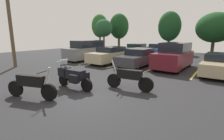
{
  "coord_description": "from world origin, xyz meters",
  "views": [
    {
      "loc": [
        4.86,
        -4.89,
        2.45
      ],
      "look_at": [
        0.42,
        1.56,
        0.81
      ],
      "focal_mm": 26.39,
      "sensor_mm": 36.0,
      "label": 1
    }
  ],
  "objects_px": {
    "car_champagne": "(111,55)",
    "car_tan": "(220,64)",
    "motorcycle_third": "(129,78)",
    "car_far_blue": "(158,50)",
    "motorcycle_second": "(32,85)",
    "car_charcoal": "(138,57)",
    "car_maroon": "(174,56)",
    "car_far_green": "(136,49)",
    "utility_pole": "(8,3)",
    "motorcycle_touring": "(73,76)",
    "car_grey": "(86,50)"
  },
  "relations": [
    {
      "from": "car_charcoal",
      "to": "car_maroon",
      "type": "relative_size",
      "value": 1.02
    },
    {
      "from": "motorcycle_touring",
      "to": "car_maroon",
      "type": "distance_m",
      "value": 8.06
    },
    {
      "from": "car_tan",
      "to": "utility_pole",
      "type": "bearing_deg",
      "value": -155.28
    },
    {
      "from": "car_tan",
      "to": "car_charcoal",
      "type": "bearing_deg",
      "value": -177.56
    },
    {
      "from": "car_grey",
      "to": "car_maroon",
      "type": "bearing_deg",
      "value": 1.88
    },
    {
      "from": "motorcycle_second",
      "to": "car_charcoal",
      "type": "relative_size",
      "value": 0.47
    },
    {
      "from": "car_maroon",
      "to": "car_tan",
      "type": "xyz_separation_m",
      "value": [
        2.94,
        -0.27,
        -0.29
      ]
    },
    {
      "from": "car_charcoal",
      "to": "car_far_green",
      "type": "height_order",
      "value": "same"
    },
    {
      "from": "car_tan",
      "to": "motorcycle_third",
      "type": "bearing_deg",
      "value": -118.66
    },
    {
      "from": "car_grey",
      "to": "car_champagne",
      "type": "distance_m",
      "value": 3.19
    },
    {
      "from": "car_maroon",
      "to": "car_far_green",
      "type": "relative_size",
      "value": 1.02
    },
    {
      "from": "car_grey",
      "to": "utility_pole",
      "type": "relative_size",
      "value": 0.52
    },
    {
      "from": "motorcycle_second",
      "to": "car_charcoal",
      "type": "xyz_separation_m",
      "value": [
        0.32,
        8.91,
        0.15
      ]
    },
    {
      "from": "car_grey",
      "to": "car_tan",
      "type": "xyz_separation_m",
      "value": [
        11.57,
        0.01,
        -0.32
      ]
    },
    {
      "from": "motorcycle_touring",
      "to": "utility_pole",
      "type": "relative_size",
      "value": 0.23
    },
    {
      "from": "car_champagne",
      "to": "motorcycle_second",
      "type": "bearing_deg",
      "value": -74.48
    },
    {
      "from": "car_champagne",
      "to": "car_tan",
      "type": "distance_m",
      "value": 8.4
    },
    {
      "from": "motorcycle_third",
      "to": "car_tan",
      "type": "height_order",
      "value": "motorcycle_third"
    },
    {
      "from": "car_champagne",
      "to": "car_tan",
      "type": "height_order",
      "value": "car_champagne"
    },
    {
      "from": "utility_pole",
      "to": "car_far_green",
      "type": "bearing_deg",
      "value": 73.03
    },
    {
      "from": "motorcycle_touring",
      "to": "car_grey",
      "type": "distance_m",
      "value": 9.52
    },
    {
      "from": "car_charcoal",
      "to": "car_maroon",
      "type": "height_order",
      "value": "car_maroon"
    },
    {
      "from": "motorcycle_touring",
      "to": "car_champagne",
      "type": "distance_m",
      "value": 7.72
    },
    {
      "from": "car_charcoal",
      "to": "car_far_green",
      "type": "xyz_separation_m",
      "value": [
        -3.83,
        7.27,
        0.02
      ]
    },
    {
      "from": "car_charcoal",
      "to": "utility_pole",
      "type": "distance_m",
      "value": 10.7
    },
    {
      "from": "motorcycle_second",
      "to": "car_tan",
      "type": "relative_size",
      "value": 0.46
    },
    {
      "from": "motorcycle_second",
      "to": "utility_pole",
      "type": "bearing_deg",
      "value": 158.65
    },
    {
      "from": "motorcycle_touring",
      "to": "car_far_blue",
      "type": "xyz_separation_m",
      "value": [
        -0.94,
        14.28,
        0.1
      ]
    },
    {
      "from": "motorcycle_touring",
      "to": "motorcycle_third",
      "type": "distance_m",
      "value": 2.6
    },
    {
      "from": "motorcycle_third",
      "to": "car_maroon",
      "type": "relative_size",
      "value": 0.48
    },
    {
      "from": "car_grey",
      "to": "motorcycle_second",
      "type": "bearing_deg",
      "value": -58.25
    },
    {
      "from": "car_far_green",
      "to": "car_grey",
      "type": "bearing_deg",
      "value": -106.93
    },
    {
      "from": "car_maroon",
      "to": "utility_pole",
      "type": "distance_m",
      "value": 12.96
    },
    {
      "from": "motorcycle_second",
      "to": "car_maroon",
      "type": "relative_size",
      "value": 0.48
    },
    {
      "from": "car_grey",
      "to": "car_charcoal",
      "type": "bearing_deg",
      "value": -2.18
    },
    {
      "from": "motorcycle_third",
      "to": "car_far_green",
      "type": "xyz_separation_m",
      "value": [
        -6.13,
        13.06,
        0.16
      ]
    },
    {
      "from": "motorcycle_third",
      "to": "car_tan",
      "type": "bearing_deg",
      "value": 61.34
    },
    {
      "from": "motorcycle_third",
      "to": "car_far_green",
      "type": "height_order",
      "value": "car_far_green"
    },
    {
      "from": "motorcycle_touring",
      "to": "car_grey",
      "type": "height_order",
      "value": "car_grey"
    },
    {
      "from": "motorcycle_third",
      "to": "utility_pole",
      "type": "xyz_separation_m",
      "value": [
        -10.17,
        -0.16,
        4.27
      ]
    },
    {
      "from": "car_champagne",
      "to": "utility_pole",
      "type": "xyz_separation_m",
      "value": [
        -5.07,
        -6.01,
        4.11
      ]
    },
    {
      "from": "car_charcoal",
      "to": "car_tan",
      "type": "height_order",
      "value": "car_charcoal"
    },
    {
      "from": "car_charcoal",
      "to": "motorcycle_third",
      "type": "bearing_deg",
      "value": -68.39
    },
    {
      "from": "car_tan",
      "to": "car_champagne",
      "type": "bearing_deg",
      "value": -178.68
    },
    {
      "from": "car_charcoal",
      "to": "utility_pole",
      "type": "bearing_deg",
      "value": -142.86
    },
    {
      "from": "car_champagne",
      "to": "utility_pole",
      "type": "distance_m",
      "value": 8.87
    },
    {
      "from": "motorcycle_third",
      "to": "car_far_blue",
      "type": "distance_m",
      "value": 13.35
    },
    {
      "from": "utility_pole",
      "to": "car_far_blue",
      "type": "bearing_deg",
      "value": 61.94
    },
    {
      "from": "car_far_green",
      "to": "car_far_blue",
      "type": "height_order",
      "value": "car_far_blue"
    },
    {
      "from": "car_far_green",
      "to": "utility_pole",
      "type": "bearing_deg",
      "value": -106.97
    }
  ]
}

